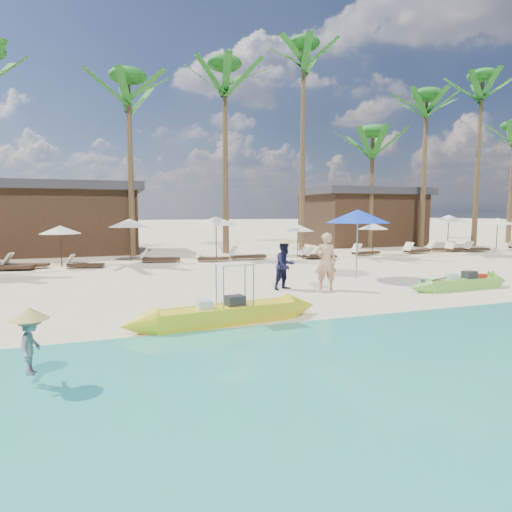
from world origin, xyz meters
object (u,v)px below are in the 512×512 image
object	(u,v)px
yellow_canoe	(226,314)
tourist	(326,261)
blue_umbrella	(358,216)
green_canoe	(461,283)

from	to	relation	value
yellow_canoe	tourist	bearing A→B (deg)	28.60
yellow_canoe	blue_umbrella	bearing A→B (deg)	28.92
tourist	blue_umbrella	world-z (taller)	blue_umbrella
green_canoe	blue_umbrella	xyz separation A→B (m)	(-2.09, 3.01, 2.19)
yellow_canoe	tourist	world-z (taller)	tourist
tourist	yellow_canoe	bearing A→B (deg)	58.98
yellow_canoe	tourist	distance (m)	5.21
yellow_canoe	blue_umbrella	size ratio (longest dim) A/B	2.02
tourist	blue_umbrella	xyz separation A→B (m)	(2.22, 1.65, 1.45)
green_canoe	blue_umbrella	bearing A→B (deg)	122.67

